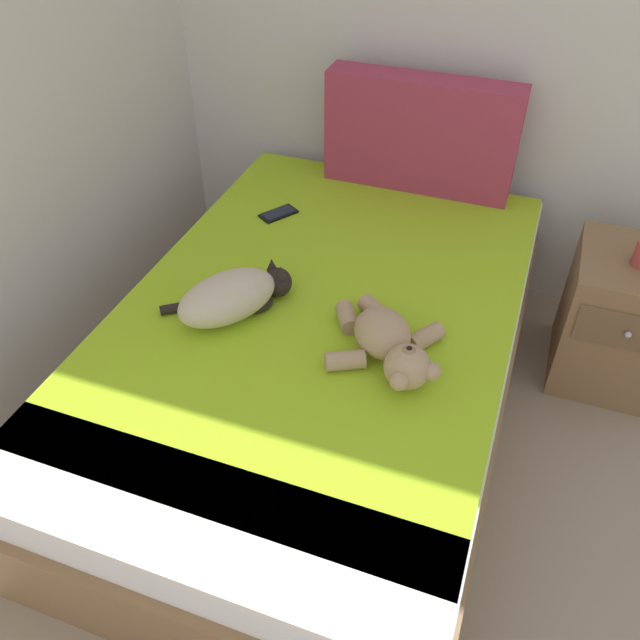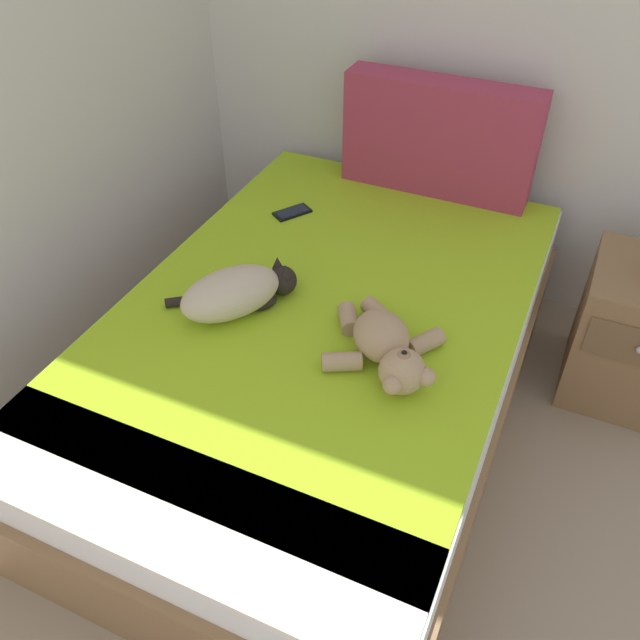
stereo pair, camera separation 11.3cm
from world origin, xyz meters
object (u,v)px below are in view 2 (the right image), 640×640
at_px(cat, 236,292).
at_px(teddy_bear, 387,347).
at_px(patterned_cushion, 439,138).
at_px(cell_phone, 292,212).
at_px(nightstand, 634,334).
at_px(bed, 321,364).

height_order(cat, teddy_bear, cat).
bearing_deg(patterned_cushion, cat, -108.67).
height_order(teddy_bear, cell_phone, teddy_bear).
distance_m(patterned_cushion, nightstand, 1.07).
relative_size(bed, cat, 5.01).
distance_m(bed, cell_phone, 0.66).
bearing_deg(cell_phone, cat, -80.48).
bearing_deg(bed, cell_phone, 125.52).
relative_size(cell_phone, nightstand, 0.30).
height_order(patterned_cushion, cat, patterned_cushion).
height_order(bed, cat, cat).
distance_m(teddy_bear, cell_phone, 0.91).
height_order(bed, patterned_cushion, patterned_cushion).
xyz_separation_m(bed, nightstand, (1.01, 0.63, 0.01)).
xyz_separation_m(patterned_cushion, cat, (-0.35, -1.04, -0.16)).
bearing_deg(cell_phone, teddy_bear, -45.90).
bearing_deg(nightstand, cell_phone, -174.20).
height_order(teddy_bear, nightstand, teddy_bear).
bearing_deg(nightstand, cat, -148.94).
distance_m(patterned_cushion, cell_phone, 0.66).
xyz_separation_m(cell_phone, nightstand, (1.36, 0.14, -0.27)).
bearing_deg(bed, nightstand, 31.82).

